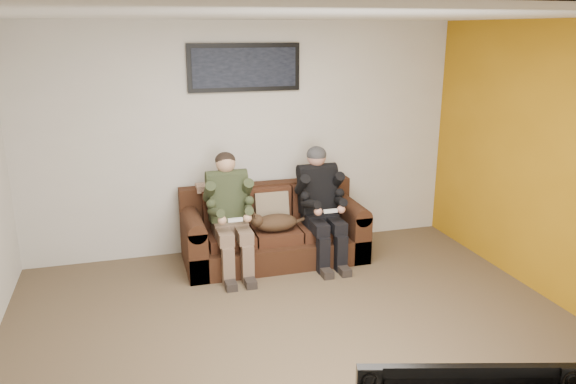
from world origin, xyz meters
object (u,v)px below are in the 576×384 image
object	(u,v)px
person_right	(321,199)
person_left	(230,207)
framed_poster	(244,68)
cat	(275,222)
sofa	(273,232)

from	to	relation	value
person_right	person_left	bearing A→B (deg)	-179.98
person_right	framed_poster	distance (m)	1.67
person_left	framed_poster	size ratio (longest dim) A/B	1.00
person_right	cat	bearing A→B (deg)	-174.12
cat	sofa	bearing A→B (deg)	81.09
person_left	framed_poster	world-z (taller)	framed_poster
person_left	person_right	distance (m)	1.02
sofa	person_right	distance (m)	0.66
cat	framed_poster	size ratio (longest dim) A/B	0.53
sofa	framed_poster	size ratio (longest dim) A/B	1.59
sofa	cat	size ratio (longest dim) A/B	3.02
sofa	cat	xyz separation A→B (m)	(-0.03, -0.22, 0.19)
person_right	framed_poster	bearing A→B (deg)	141.75
person_left	framed_poster	bearing A→B (deg)	61.03
sofa	cat	distance (m)	0.29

